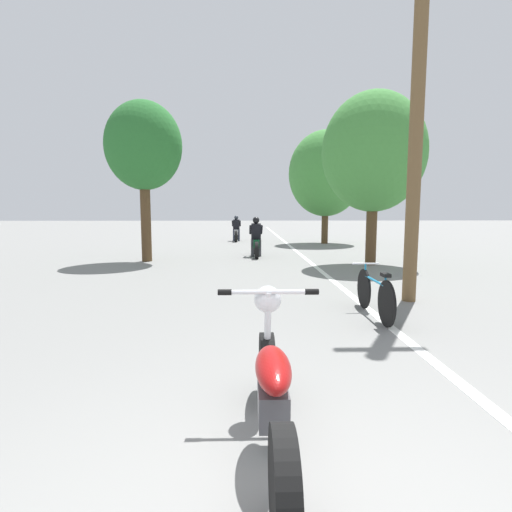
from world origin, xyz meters
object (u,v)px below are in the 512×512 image
(roadside_tree_left, at_px, (144,147))
(motorcycle_rider_lead, at_px, (256,241))
(utility_pole, at_px, (418,98))
(bicycle_parked, at_px, (374,294))
(roadside_tree_right_near, at_px, (374,153))
(motorcycle_foreground, at_px, (272,389))
(motorcycle_rider_far, at_px, (236,231))
(roadside_tree_right_far, at_px, (326,174))

(roadside_tree_left, relative_size, motorcycle_rider_lead, 2.52)
(utility_pole, xyz_separation_m, motorcycle_rider_lead, (-2.61, 7.09, -3.05))
(motorcycle_rider_lead, height_order, bicycle_parked, motorcycle_rider_lead)
(roadside_tree_right_near, relative_size, motorcycle_foreground, 2.43)
(utility_pole, bearing_deg, motorcycle_rider_lead, 110.21)
(motorcycle_rider_far, bearing_deg, motorcycle_foreground, -88.00)
(roadside_tree_left, xyz_separation_m, motorcycle_foreground, (3.37, -10.33, -3.19))
(roadside_tree_right_near, distance_m, roadside_tree_left, 7.08)
(roadside_tree_right_near, distance_m, motorcycle_rider_far, 10.67)
(utility_pole, distance_m, roadside_tree_right_near, 4.92)
(utility_pole, height_order, bicycle_parked, utility_pole)
(utility_pole, distance_m, roadside_tree_left, 8.52)
(motorcycle_foreground, bearing_deg, bicycle_parked, 61.84)
(motorcycle_rider_lead, bearing_deg, roadside_tree_right_near, -33.25)
(roadside_tree_right_near, relative_size, motorcycle_rider_lead, 2.55)
(roadside_tree_right_near, distance_m, motorcycle_rider_lead, 4.96)
(motorcycle_foreground, relative_size, motorcycle_rider_far, 1.05)
(roadside_tree_right_near, xyz_separation_m, motorcycle_foreground, (-3.63, -9.33, -2.91))
(utility_pole, height_order, motorcycle_rider_far, utility_pole)
(roadside_tree_right_far, distance_m, motorcycle_foreground, 17.66)
(utility_pole, relative_size, motorcycle_foreground, 3.32)
(roadside_tree_right_near, relative_size, motorcycle_rider_far, 2.55)
(roadside_tree_right_near, xyz_separation_m, bicycle_parked, (-1.81, -5.92, -2.98))
(roadside_tree_left, xyz_separation_m, motorcycle_rider_far, (2.72, 8.36, -3.11))
(roadside_tree_left, height_order, motorcycle_foreground, roadside_tree_left)
(bicycle_parked, bearing_deg, motorcycle_rider_lead, 101.21)
(motorcycle_foreground, distance_m, motorcycle_rider_lead, 11.58)
(motorcycle_foreground, distance_m, motorcycle_rider_far, 18.69)
(roadside_tree_left, bearing_deg, utility_pole, -43.35)
(roadside_tree_left, bearing_deg, motorcycle_rider_far, 71.95)
(utility_pole, bearing_deg, roadside_tree_right_near, 80.46)
(utility_pole, bearing_deg, bicycle_parked, -132.81)
(roadside_tree_right_far, bearing_deg, roadside_tree_right_near, -90.91)
(motorcycle_foreground, bearing_deg, utility_pole, 57.84)
(roadside_tree_right_near, bearing_deg, motorcycle_rider_far, 114.61)
(roadside_tree_right_far, xyz_separation_m, motorcycle_rider_lead, (-3.55, -5.43, -2.87))
(bicycle_parked, bearing_deg, utility_pole, 47.19)
(roadside_tree_right_near, height_order, motorcycle_rider_lead, roadside_tree_right_near)
(utility_pole, height_order, motorcycle_foreground, utility_pole)
(utility_pole, distance_m, motorcycle_foreground, 6.16)
(motorcycle_rider_far, height_order, bicycle_parked, motorcycle_rider_far)
(motorcycle_rider_lead, height_order, motorcycle_rider_far, motorcycle_rider_lead)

